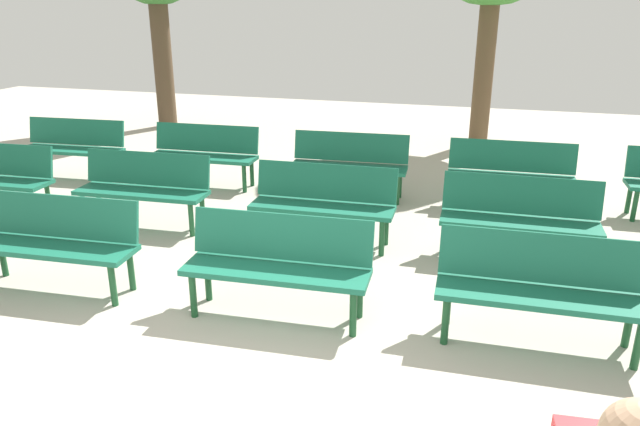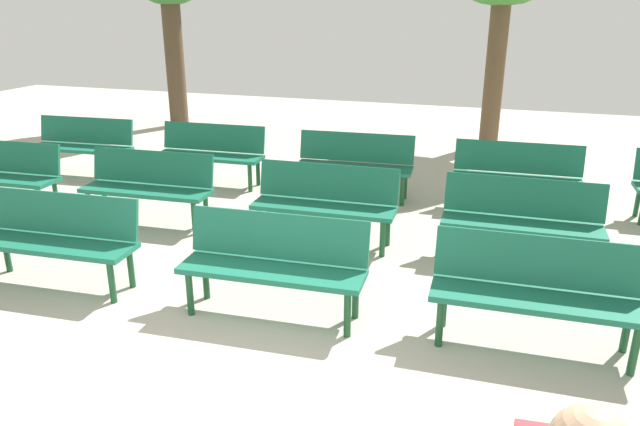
% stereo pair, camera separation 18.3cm
% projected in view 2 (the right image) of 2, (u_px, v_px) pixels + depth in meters
% --- Properties ---
extents(ground_plane, '(25.80, 25.80, 0.00)m').
position_uv_depth(ground_plane, '(192.00, 426.00, 3.89)').
color(ground_plane, '#B2A899').
extents(bench_r0_c1, '(1.63, 0.58, 0.87)m').
position_uv_depth(bench_r0_c1, '(57.00, 234.00, 5.68)').
color(bench_r0_c1, '#19664C').
rests_on(bench_r0_c1, ground_plane).
extents(bench_r0_c2, '(1.62, 0.57, 0.87)m').
position_uv_depth(bench_r0_c2, '(274.00, 260.00, 5.14)').
color(bench_r0_c2, '#19664C').
rests_on(bench_r0_c2, ground_plane).
extents(bench_r0_c3, '(1.61, 0.53, 0.87)m').
position_uv_depth(bench_r0_c3, '(537.00, 287.00, 4.65)').
color(bench_r0_c3, '#19664C').
rests_on(bench_r0_c3, ground_plane).
extents(bench_r1_c0, '(1.63, 0.58, 0.87)m').
position_uv_depth(bench_r1_c0, '(2.00, 171.00, 7.76)').
color(bench_r1_c0, '#19664C').
rests_on(bench_r1_c0, ground_plane).
extents(bench_r1_c1, '(1.62, 0.57, 0.87)m').
position_uv_depth(bench_r1_c1, '(148.00, 183.00, 7.26)').
color(bench_r1_c1, '#19664C').
rests_on(bench_r1_c1, ground_plane).
extents(bench_r1_c2, '(1.62, 0.54, 0.87)m').
position_uv_depth(bench_r1_c2, '(325.00, 199.00, 6.67)').
color(bench_r1_c2, '#19664C').
rests_on(bench_r1_c2, ground_plane).
extents(bench_r1_c3, '(1.61, 0.51, 0.87)m').
position_uv_depth(bench_r1_c3, '(522.00, 216.00, 6.16)').
color(bench_r1_c3, '#19664C').
rests_on(bench_r1_c3, ground_plane).
extents(bench_r2_c0, '(1.63, 0.59, 0.87)m').
position_uv_depth(bench_r2_c0, '(83.00, 143.00, 9.31)').
color(bench_r2_c0, '#19664C').
rests_on(bench_r2_c0, ground_plane).
extents(bench_r2_c1, '(1.62, 0.56, 0.87)m').
position_uv_depth(bench_r2_c1, '(211.00, 150.00, 8.83)').
color(bench_r2_c1, '#19664C').
rests_on(bench_r2_c1, ground_plane).
extents(bench_r2_c2, '(1.63, 0.58, 0.87)m').
position_uv_depth(bench_r2_c2, '(354.00, 161.00, 8.24)').
color(bench_r2_c2, '#19664C').
rests_on(bench_r2_c2, ground_plane).
extents(bench_r2_c3, '(1.62, 0.54, 0.87)m').
position_uv_depth(bench_r2_c3, '(517.00, 173.00, 7.69)').
color(bench_r2_c3, '#19664C').
rests_on(bench_r2_c3, ground_plane).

